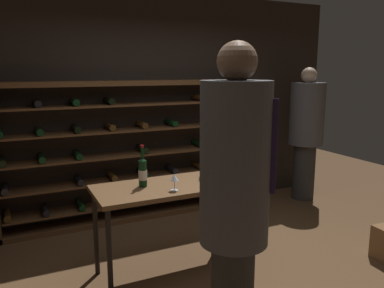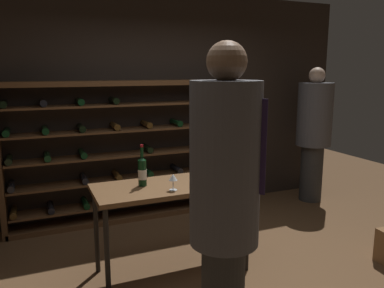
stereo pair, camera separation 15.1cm
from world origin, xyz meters
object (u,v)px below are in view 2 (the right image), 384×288
object	(u,v)px
tasting_table	(172,193)
person_host_in_suit	(314,129)
wine_bottle_gold_foil	(207,163)
wine_rack	(130,152)
wine_glass_stemmed_left	(173,178)
person_bystander_red_print	(224,200)
wine_bottle_green_slim	(142,171)

from	to	relation	value
tasting_table	person_host_in_suit	world-z (taller)	person_host_in_suit
person_host_in_suit	wine_bottle_gold_foil	xyz separation A→B (m)	(-2.14, -0.98, -0.07)
wine_rack	wine_glass_stemmed_left	distance (m)	1.64
wine_rack	person_host_in_suit	xyz separation A→B (m)	(2.56, -0.34, 0.18)
person_bystander_red_print	wine_bottle_green_slim	xyz separation A→B (m)	(-0.11, 1.34, -0.15)
wine_rack	person_bystander_red_print	size ratio (longest dim) A/B	1.50
wine_bottle_green_slim	tasting_table	bearing A→B (deg)	-12.87
wine_rack	wine_bottle_gold_foil	xyz separation A→B (m)	(0.43, -1.32, 0.11)
tasting_table	wine_glass_stemmed_left	bearing A→B (deg)	-105.61
wine_rack	person_host_in_suit	world-z (taller)	person_host_in_suit
wine_bottle_green_slim	wine_bottle_gold_foil	xyz separation A→B (m)	(0.67, 0.08, -0.01)
person_bystander_red_print	wine_glass_stemmed_left	distance (m)	1.13
wine_rack	wine_bottle_gold_foil	world-z (taller)	wine_rack
person_host_in_suit	wine_bottle_gold_foil	world-z (taller)	person_host_in_suit
wine_rack	wine_bottle_gold_foil	distance (m)	1.40
wine_rack	person_bystander_red_print	distance (m)	2.76
wine_bottle_gold_foil	person_host_in_suit	bearing A→B (deg)	24.67
wine_bottle_green_slim	wine_glass_stemmed_left	distance (m)	0.31
wine_bottle_gold_foil	wine_bottle_green_slim	bearing A→B (deg)	-173.09
person_bystander_red_print	wine_glass_stemmed_left	bearing A→B (deg)	129.63
wine_bottle_green_slim	person_bystander_red_print	bearing A→B (deg)	-85.24
person_host_in_suit	wine_glass_stemmed_left	distance (m)	2.91
wine_rack	wine_glass_stemmed_left	bearing A→B (deg)	-91.36
wine_bottle_green_slim	wine_glass_stemmed_left	xyz separation A→B (m)	(0.21, -0.23, -0.03)
wine_bottle_green_slim	person_host_in_suit	bearing A→B (deg)	20.73
tasting_table	wine_rack	bearing A→B (deg)	90.38
person_bystander_red_print	wine_bottle_green_slim	world-z (taller)	person_bystander_red_print
wine_bottle_green_slim	wine_glass_stemmed_left	world-z (taller)	wine_bottle_green_slim
person_bystander_red_print	wine_rack	bearing A→B (deg)	131.69
tasting_table	person_host_in_suit	size ratio (longest dim) A/B	0.74
wine_rack	person_host_in_suit	bearing A→B (deg)	-7.64
person_bystander_red_print	person_host_in_suit	xyz separation A→B (m)	(2.70, 2.40, -0.09)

